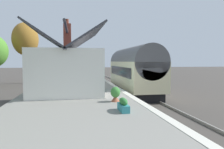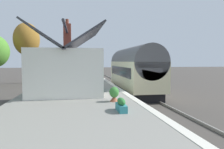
# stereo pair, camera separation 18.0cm
# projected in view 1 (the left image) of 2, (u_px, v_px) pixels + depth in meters

# --- Properties ---
(ground_plane) EXTENTS (160.00, 160.00, 0.00)m
(ground_plane) POSITION_uv_depth(u_px,v_px,m) (122.00, 93.00, 19.54)
(ground_plane) COLOR #423D38
(platform) EXTENTS (32.00, 6.77, 0.98)m
(platform) POSITION_uv_depth(u_px,v_px,m) (75.00, 89.00, 18.72)
(platform) COLOR gray
(platform) RESTS_ON ground
(platform_edge_coping) EXTENTS (32.00, 0.36, 0.02)m
(platform_edge_coping) POSITION_uv_depth(u_px,v_px,m) (110.00, 83.00, 19.27)
(platform_edge_coping) COLOR beige
(platform_edge_coping) RESTS_ON platform
(rail_near) EXTENTS (52.00, 0.08, 0.14)m
(rail_near) POSITION_uv_depth(u_px,v_px,m) (138.00, 92.00, 19.83)
(rail_near) COLOR gray
(rail_near) RESTS_ON ground
(rail_far) EXTENTS (52.00, 0.08, 0.14)m
(rail_far) POSITION_uv_depth(u_px,v_px,m) (124.00, 92.00, 19.57)
(rail_far) COLOR gray
(rail_far) RESTS_ON ground
(train) EXTENTS (9.36, 2.73, 4.32)m
(train) POSITION_uv_depth(u_px,v_px,m) (134.00, 70.00, 18.76)
(train) COLOR black
(train) RESTS_ON ground
(station_building) EXTENTS (6.41, 4.52, 5.21)m
(station_building) POSITION_uv_depth(u_px,v_px,m) (67.00, 69.00, 13.81)
(station_building) COLOR white
(station_building) RESTS_ON platform
(bench_platform_end) EXTENTS (1.42, 0.49, 0.88)m
(bench_platform_end) POSITION_uv_depth(u_px,v_px,m) (85.00, 73.00, 27.10)
(bench_platform_end) COLOR teal
(bench_platform_end) RESTS_ON platform
(bench_mid_platform) EXTENTS (1.41, 0.46, 0.88)m
(bench_mid_platform) POSITION_uv_depth(u_px,v_px,m) (89.00, 77.00, 20.67)
(bench_mid_platform) COLOR teal
(bench_mid_platform) RESTS_ON platform
(planter_bench_left) EXTENTS (0.42, 0.42, 0.68)m
(planter_bench_left) POSITION_uv_depth(u_px,v_px,m) (57.00, 80.00, 18.78)
(planter_bench_left) COLOR teal
(planter_bench_left) RESTS_ON platform
(planter_bench_right) EXTENTS (0.48, 0.48, 0.83)m
(planter_bench_right) POSITION_uv_depth(u_px,v_px,m) (80.00, 72.00, 30.39)
(planter_bench_right) COLOR teal
(planter_bench_right) RESTS_ON platform
(planter_edge_near) EXTENTS (0.95, 0.32, 0.63)m
(planter_edge_near) POSITION_uv_depth(u_px,v_px,m) (56.00, 74.00, 28.71)
(planter_edge_near) COLOR gray
(planter_edge_near) RESTS_ON platform
(planter_by_door) EXTENTS (0.98, 0.32, 0.55)m
(planter_by_door) POSITION_uv_depth(u_px,v_px,m) (123.00, 105.00, 8.52)
(planter_by_door) COLOR teal
(planter_by_door) RESTS_ON platform
(planter_corner_building) EXTENTS (0.50, 0.50, 0.76)m
(planter_corner_building) POSITION_uv_depth(u_px,v_px,m) (115.00, 94.00, 10.54)
(planter_corner_building) COLOR #9E5138
(planter_corner_building) RESTS_ON platform
(planter_under_sign) EXTENTS (0.47, 0.47, 0.72)m
(planter_under_sign) POSITION_uv_depth(u_px,v_px,m) (82.00, 77.00, 22.35)
(planter_under_sign) COLOR gray
(planter_under_sign) RESTS_ON platform
(lamp_post_platform) EXTENTS (0.32, 0.50, 3.48)m
(lamp_post_platform) POSITION_uv_depth(u_px,v_px,m) (96.00, 58.00, 22.37)
(lamp_post_platform) COLOR black
(lamp_post_platform) RESTS_ON platform
(tree_distant) EXTENTS (3.98, 3.41, 8.22)m
(tree_distant) POSITION_uv_depth(u_px,v_px,m) (25.00, 39.00, 27.77)
(tree_distant) COLOR #4C3828
(tree_distant) RESTS_ON ground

